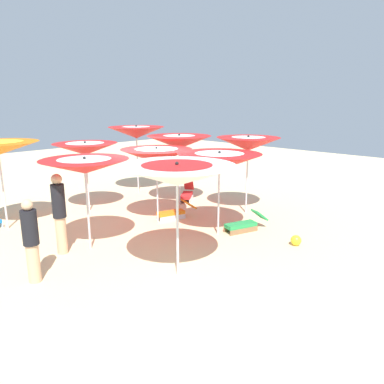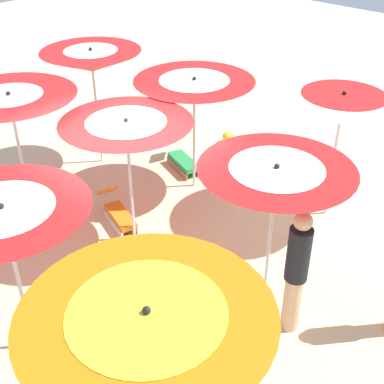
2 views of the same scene
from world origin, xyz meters
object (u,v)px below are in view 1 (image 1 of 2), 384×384
object	(u,v)px
beach_umbrella_5	(85,166)
beachgoer_0	(59,212)
beach_umbrella_8	(177,175)
beach_umbrella_7	(219,161)
beach_ball	(296,240)
beach_umbrella_3	(179,142)
lounger_1	(174,212)
beach_umbrella_4	(157,156)
beach_umbrella_0	(136,132)
beachgoer_1	(31,240)
lounger_3	(187,194)
beach_umbrella_1	(85,149)
lounger_2	(244,224)
beach_umbrella_6	(248,144)

from	to	relation	value
beach_umbrella_5	beachgoer_0	distance (m)	1.20
beach_umbrella_8	beachgoer_0	bearing A→B (deg)	21.55
beach_umbrella_7	beach_umbrella_8	distance (m)	2.57
beach_ball	beach_umbrella_3	bearing A→B (deg)	-7.36
beach_umbrella_5	beach_umbrella_8	world-z (taller)	beach_umbrella_8
lounger_1	beach_ball	size ratio (longest dim) A/B	4.89
beach_umbrella_4	beach_ball	distance (m)	4.40
lounger_1	beach_umbrella_0	bearing A→B (deg)	-93.17
beach_umbrella_5	beachgoer_1	bearing A→B (deg)	112.57
beach_umbrella_3	lounger_3	bearing A→B (deg)	-67.38
lounger_1	beach_ball	world-z (taller)	lounger_1
beachgoer_0	lounger_3	bearing A→B (deg)	-41.52
beach_umbrella_1	lounger_2	distance (m)	5.43
lounger_1	lounger_3	xyz separation A→B (m)	(1.24, -1.81, 0.01)
beach_ball	lounger_3	bearing A→B (deg)	-13.78
beach_umbrella_0	lounger_3	world-z (taller)	beach_umbrella_0
beach_umbrella_6	beachgoer_0	world-z (taller)	beach_umbrella_6
lounger_1	lounger_2	xyz separation A→B (m)	(-2.17, -0.56, 0.00)
beach_umbrella_1	beach_umbrella_5	world-z (taller)	beach_umbrella_1
beach_umbrella_5	lounger_3	bearing A→B (deg)	-72.93
beach_ball	beach_umbrella_1	bearing A→B (deg)	17.02
lounger_2	beach_ball	distance (m)	1.55
beach_umbrella_6	beach_umbrella_8	world-z (taller)	beach_umbrella_6
lounger_1	beach_umbrella_3	bearing A→B (deg)	-122.65
beach_umbrella_3	lounger_3	distance (m)	2.04
beach_umbrella_6	beachgoer_1	size ratio (longest dim) A/B	1.46
beach_umbrella_0	beachgoer_0	xyz separation A→B (m)	(-3.40, 4.91, -1.31)
beachgoer_0	beach_ball	size ratio (longest dim) A/B	7.23
lounger_2	beach_umbrella_7	bearing A→B (deg)	-8.36
beach_umbrella_5	lounger_1	bearing A→B (deg)	-85.48
beach_umbrella_6	lounger_2	distance (m)	2.64
beach_umbrella_1	beach_ball	size ratio (longest dim) A/B	8.61
beach_umbrella_7	lounger_2	size ratio (longest dim) A/B	1.70
beach_umbrella_3	beach_umbrella_8	xyz separation A→B (m)	(-3.74, 3.72, -0.05)
beach_umbrella_1	beach_umbrella_6	distance (m)	5.04
lounger_2	beach_umbrella_3	bearing A→B (deg)	-82.83
beach_umbrella_1	beach_umbrella_5	bearing A→B (deg)	149.23
beachgoer_0	beachgoer_1	xyz separation A→B (m)	(-0.92, 1.06, -0.13)
lounger_1	lounger_3	distance (m)	2.20
beach_umbrella_6	beach_umbrella_8	xyz separation A→B (m)	(-1.55, 4.51, -0.10)
beach_umbrella_3	beach_umbrella_7	world-z (taller)	beach_umbrella_3
beach_umbrella_6	beach_umbrella_8	bearing A→B (deg)	108.96
beach_umbrella_8	beach_umbrella_0	bearing A→B (deg)	-31.89
beach_umbrella_7	beach_umbrella_8	world-z (taller)	beach_umbrella_8
beach_umbrella_6	beachgoer_0	bearing A→B (deg)	77.91
beach_umbrella_8	lounger_3	bearing A→B (deg)	-47.27
beach_umbrella_0	lounger_2	distance (m)	5.99
beach_umbrella_4	beach_umbrella_5	xyz separation A→B (m)	(-0.35, 2.46, 0.06)
beach_umbrella_0	beachgoer_1	distance (m)	7.50
beach_umbrella_0	beach_umbrella_6	xyz separation A→B (m)	(-4.59, -0.69, -0.12)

